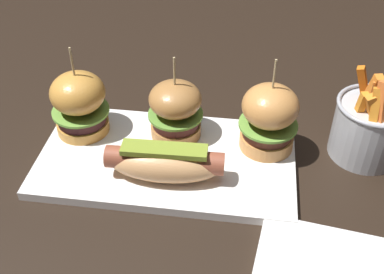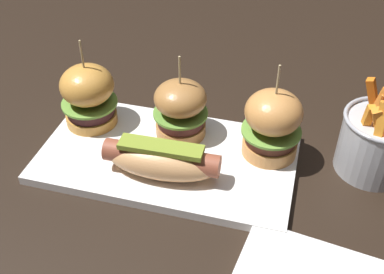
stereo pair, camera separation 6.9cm
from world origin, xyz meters
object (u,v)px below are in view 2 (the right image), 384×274
object	(u,v)px
slider_right	(272,124)
slider_left	(88,95)
hot_dog	(162,160)
slider_center	(180,109)
fries_bucket	(377,141)
platter_main	(168,157)

from	to	relation	value
slider_right	slider_left	bearing A→B (deg)	179.88
hot_dog	slider_center	distance (m)	0.10
hot_dog	slider_center	world-z (taller)	slider_center
slider_right	fries_bucket	bearing A→B (deg)	7.64
slider_center	slider_right	world-z (taller)	slider_right
slider_left	hot_dog	bearing A→B (deg)	-30.90
slider_right	platter_main	bearing A→B (deg)	-163.27
hot_dog	slider_left	xyz separation A→B (m)	(-0.15, 0.09, 0.02)
slider_center	slider_right	xyz separation A→B (m)	(0.14, -0.01, 0.01)
hot_dog	fries_bucket	xyz separation A→B (m)	(0.29, 0.11, 0.01)
platter_main	slider_right	world-z (taller)	slider_right
hot_dog	slider_left	distance (m)	0.17
slider_right	fries_bucket	distance (m)	0.15
fries_bucket	slider_center	bearing A→B (deg)	-177.97
platter_main	slider_center	size ratio (longest dim) A/B	2.77
platter_main	hot_dog	world-z (taller)	hot_dog
slider_left	slider_center	bearing A→B (deg)	3.56
platter_main	slider_right	xyz separation A→B (m)	(0.15, 0.04, 0.06)
hot_dog	slider_right	size ratio (longest dim) A/B	1.11
slider_center	fries_bucket	world-z (taller)	slider_center
slider_center	slider_right	distance (m)	0.14
platter_main	hot_dog	distance (m)	0.06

